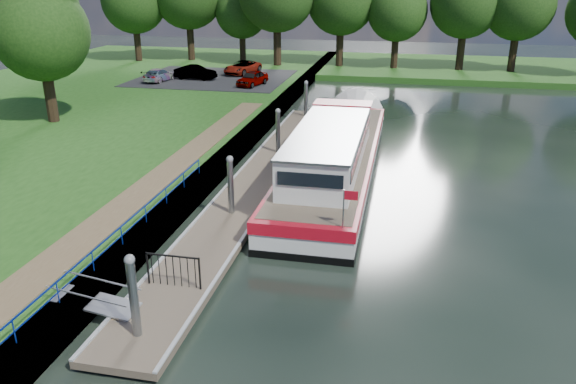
% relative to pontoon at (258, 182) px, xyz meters
% --- Properties ---
extents(ground, '(160.00, 160.00, 0.00)m').
position_rel_pontoon_xyz_m(ground, '(0.00, -13.00, -0.18)').
color(ground, black).
rests_on(ground, ground).
extents(bank_edge, '(1.10, 90.00, 0.78)m').
position_rel_pontoon_xyz_m(bank_edge, '(-2.55, 2.00, 0.20)').
color(bank_edge, '#473D2D').
rests_on(bank_edge, ground).
extents(far_bank, '(60.00, 18.00, 0.60)m').
position_rel_pontoon_xyz_m(far_bank, '(12.00, 39.00, 0.12)').
color(far_bank, '#1E4B15').
rests_on(far_bank, ground).
extents(footpath, '(1.60, 40.00, 0.05)m').
position_rel_pontoon_xyz_m(footpath, '(-4.40, -5.00, 0.62)').
color(footpath, brown).
rests_on(footpath, riverbank).
extents(carpark, '(14.00, 12.00, 0.06)m').
position_rel_pontoon_xyz_m(carpark, '(-11.00, 25.00, 0.62)').
color(carpark, black).
rests_on(carpark, riverbank).
extents(blue_fence, '(0.04, 18.04, 0.72)m').
position_rel_pontoon_xyz_m(blue_fence, '(-2.75, -10.00, 1.13)').
color(blue_fence, '#0C2DBF').
rests_on(blue_fence, riverbank).
extents(pontoon, '(2.50, 30.00, 0.56)m').
position_rel_pontoon_xyz_m(pontoon, '(0.00, 0.00, 0.00)').
color(pontoon, brown).
rests_on(pontoon, ground).
extents(mooring_piles, '(0.30, 27.30, 3.55)m').
position_rel_pontoon_xyz_m(mooring_piles, '(0.00, 0.00, 1.10)').
color(mooring_piles, gray).
rests_on(mooring_piles, ground).
extents(gangway, '(2.58, 1.00, 0.92)m').
position_rel_pontoon_xyz_m(gangway, '(-1.85, -12.50, 0.44)').
color(gangway, '#A5A8AD').
rests_on(gangway, ground).
extents(gate_panel, '(1.85, 0.05, 1.15)m').
position_rel_pontoon_xyz_m(gate_panel, '(-0.00, -10.80, 0.97)').
color(gate_panel, black).
rests_on(gate_panel, ground).
extents(barge, '(4.36, 21.15, 4.78)m').
position_rel_pontoon_xyz_m(barge, '(3.60, 2.83, 0.90)').
color(barge, black).
rests_on(barge, ground).
extents(bank_tree_a, '(6.12, 6.12, 9.72)m').
position_rel_pontoon_xyz_m(bank_tree_a, '(-15.99, 7.08, 6.84)').
color(bank_tree_a, '#332316').
rests_on(bank_tree_a, riverbank).
extents(car_a, '(2.41, 3.98, 1.27)m').
position_rel_pontoon_xyz_m(car_a, '(-6.30, 21.95, 1.28)').
color(car_a, '#999999').
rests_on(car_a, carpark).
extents(car_b, '(3.99, 1.66, 1.28)m').
position_rel_pontoon_xyz_m(car_b, '(-12.31, 23.89, 1.29)').
color(car_b, '#999999').
rests_on(car_b, carpark).
extents(car_c, '(2.01, 4.07, 1.14)m').
position_rel_pontoon_xyz_m(car_c, '(-15.21, 22.32, 1.22)').
color(car_c, '#999999').
rests_on(car_c, carpark).
extents(car_d, '(3.26, 4.90, 1.25)m').
position_rel_pontoon_xyz_m(car_d, '(-8.86, 27.66, 1.28)').
color(car_d, '#999999').
rests_on(car_d, carpark).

